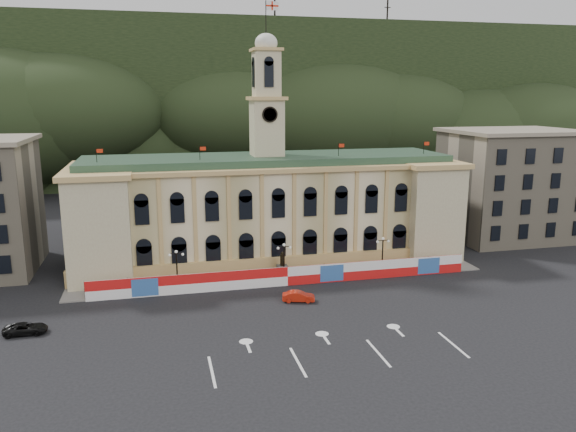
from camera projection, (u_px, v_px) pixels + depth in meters
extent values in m
plane|color=black|center=(321.00, 332.00, 58.88)|extent=(260.00, 260.00, 0.00)
cube|color=black|center=(204.00, 101.00, 177.70)|extent=(230.00, 70.00, 44.00)
cube|color=#595651|center=(328.00, 74.00, 164.93)|extent=(22.00, 8.00, 14.00)
cube|color=#595651|center=(24.00, 87.00, 145.05)|extent=(16.00, 7.00, 10.00)
cylinder|color=black|center=(275.00, 3.00, 162.00)|extent=(0.50, 0.50, 20.00)
cylinder|color=black|center=(388.00, 7.00, 169.94)|extent=(0.50, 0.50, 20.00)
cube|color=beige|center=(267.00, 213.00, 83.99)|extent=(55.00, 15.00, 14.00)
cube|color=tan|center=(279.00, 265.00, 77.82)|extent=(56.00, 0.80, 2.40)
cube|color=tan|center=(267.00, 164.00, 82.43)|extent=(56.20, 16.20, 0.60)
cube|color=#2D4C35|center=(267.00, 160.00, 82.28)|extent=(53.00, 13.00, 1.20)
cube|color=beige|center=(103.00, 222.00, 77.70)|extent=(8.00, 17.00, 14.00)
cube|color=beige|center=(415.00, 207.00, 88.37)|extent=(8.00, 17.00, 14.00)
cube|color=beige|center=(267.00, 128.00, 81.29)|extent=(4.40, 4.40, 8.00)
cube|color=tan|center=(267.00, 98.00, 80.40)|extent=(5.20, 5.20, 0.50)
cube|color=beige|center=(266.00, 75.00, 79.69)|extent=(3.60, 3.60, 6.50)
cube|color=tan|center=(266.00, 50.00, 78.96)|extent=(4.20, 4.20, 0.40)
cylinder|color=black|center=(270.00, 114.00, 78.68)|extent=(2.20, 0.20, 2.20)
ellipsoid|color=silver|center=(266.00, 43.00, 78.77)|extent=(3.20, 3.20, 2.72)
cylinder|color=black|center=(266.00, 19.00, 78.09)|extent=(0.12, 0.12, 5.00)
cube|color=white|center=(272.00, 6.00, 77.91)|extent=(1.80, 0.04, 1.20)
cube|color=red|center=(272.00, 6.00, 77.88)|extent=(1.80, 0.02, 0.22)
cube|color=red|center=(272.00, 6.00, 77.88)|extent=(0.22, 0.02, 1.20)
cube|color=tan|center=(510.00, 186.00, 96.17)|extent=(20.00, 16.00, 18.00)
cube|color=gray|center=(514.00, 131.00, 94.18)|extent=(21.00, 17.00, 0.60)
cube|color=red|center=(288.00, 276.00, 72.86)|extent=(50.00, 0.25, 2.50)
cube|color=#3260A9|center=(145.00, 287.00, 68.65)|extent=(3.20, 0.05, 2.20)
cube|color=#3260A9|center=(332.00, 273.00, 74.09)|extent=(3.20, 0.05, 2.20)
cube|color=#3260A9|center=(429.00, 266.00, 77.27)|extent=(3.20, 0.05, 2.20)
cube|color=slate|center=(283.00, 278.00, 75.73)|extent=(56.00, 5.50, 0.16)
cube|color=#595651|center=(282.00, 272.00, 75.79)|extent=(1.40, 1.40, 1.80)
cylinder|color=black|center=(282.00, 260.00, 75.43)|extent=(0.60, 0.60, 1.60)
sphere|color=black|center=(282.00, 253.00, 75.23)|extent=(0.44, 0.44, 0.44)
cylinder|color=black|center=(178.00, 288.00, 71.82)|extent=(0.44, 0.44, 0.30)
cylinder|color=black|center=(177.00, 271.00, 71.34)|extent=(0.18, 0.18, 4.80)
cube|color=black|center=(176.00, 254.00, 70.85)|extent=(1.60, 0.08, 0.08)
sphere|color=silver|center=(170.00, 255.00, 70.70)|extent=(0.36, 0.36, 0.36)
sphere|color=silver|center=(183.00, 254.00, 71.06)|extent=(0.36, 0.36, 0.36)
sphere|color=silver|center=(176.00, 252.00, 70.80)|extent=(0.40, 0.40, 0.40)
cylinder|color=black|center=(284.00, 279.00, 75.00)|extent=(0.44, 0.44, 0.30)
cylinder|color=black|center=(284.00, 263.00, 74.52)|extent=(0.18, 0.18, 4.80)
cube|color=black|center=(284.00, 247.00, 74.03)|extent=(1.60, 0.08, 0.08)
sphere|color=silver|center=(278.00, 248.00, 73.88)|extent=(0.36, 0.36, 0.36)
sphere|color=silver|center=(290.00, 247.00, 74.24)|extent=(0.36, 0.36, 0.36)
sphere|color=silver|center=(284.00, 245.00, 73.97)|extent=(0.40, 0.40, 0.40)
cylinder|color=black|center=(382.00, 272.00, 78.18)|extent=(0.44, 0.44, 0.30)
cylinder|color=black|center=(382.00, 256.00, 77.70)|extent=(0.18, 0.18, 4.80)
cube|color=black|center=(383.00, 240.00, 77.20)|extent=(1.60, 0.08, 0.08)
sphere|color=silver|center=(378.00, 242.00, 77.05)|extent=(0.36, 0.36, 0.36)
sphere|color=silver|center=(388.00, 241.00, 77.42)|extent=(0.36, 0.36, 0.36)
sphere|color=silver|center=(383.00, 239.00, 77.15)|extent=(0.40, 0.40, 0.40)
imported|color=red|center=(299.00, 296.00, 67.33)|extent=(3.28, 4.56, 1.28)
imported|color=black|center=(26.00, 329.00, 58.22)|extent=(2.08, 4.37, 1.20)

